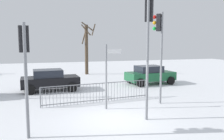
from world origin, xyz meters
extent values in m
plane|color=white|center=(0.00, 0.00, 0.00)|extent=(60.00, 60.00, 0.00)
cylinder|color=slate|center=(1.30, -0.38, 2.58)|extent=(0.11, 0.11, 5.16)
cube|color=black|center=(1.40, -0.25, 4.61)|extent=(0.39, 0.37, 0.90)
sphere|color=red|center=(1.55, -0.05, 4.91)|extent=(0.20, 0.20, 0.20)
sphere|color=orange|center=(1.55, -0.05, 4.61)|extent=(0.20, 0.20, 0.20)
sphere|color=green|center=(1.55, -0.05, 4.31)|extent=(0.20, 0.20, 0.20)
cylinder|color=slate|center=(3.17, 1.88, 2.45)|extent=(0.11, 0.11, 4.89)
cube|color=black|center=(3.05, 1.99, 4.34)|extent=(0.38, 0.38, 0.90)
sphere|color=red|center=(2.87, 2.16, 4.64)|extent=(0.20, 0.20, 0.20)
sphere|color=orange|center=(2.87, 2.16, 4.34)|extent=(0.20, 0.20, 0.20)
sphere|color=green|center=(2.87, 2.16, 4.04)|extent=(0.20, 0.20, 0.20)
cylinder|color=slate|center=(-3.48, -0.99, 1.99)|extent=(0.11, 0.11, 3.97)
cube|color=black|center=(-3.51, -0.83, 3.42)|extent=(0.36, 0.28, 0.90)
sphere|color=red|center=(-3.55, -0.58, 3.72)|extent=(0.20, 0.20, 0.20)
sphere|color=orange|center=(-3.55, -0.58, 3.42)|extent=(0.20, 0.20, 0.20)
sphere|color=green|center=(-3.55, -0.58, 3.12)|extent=(0.20, 0.20, 0.20)
cylinder|color=slate|center=(0.07, 1.67, 1.61)|extent=(0.09, 0.09, 3.22)
cube|color=white|center=(0.46, 1.63, 2.87)|extent=(0.70, 0.10, 0.22)
cube|color=slate|center=(-0.02, 3.12, 1.05)|extent=(6.12, 0.68, 0.04)
cube|color=slate|center=(-0.02, 3.12, 0.12)|extent=(6.12, 0.68, 0.04)
cylinder|color=slate|center=(-2.98, 2.81, 0.53)|extent=(0.02, 0.02, 1.05)
cylinder|color=slate|center=(-2.80, 2.83, 0.53)|extent=(0.02, 0.02, 1.05)
cylinder|color=slate|center=(-2.62, 2.85, 0.53)|extent=(0.02, 0.02, 1.05)
cylinder|color=slate|center=(-2.45, 2.87, 0.53)|extent=(0.02, 0.02, 1.05)
cylinder|color=slate|center=(-2.27, 2.89, 0.53)|extent=(0.02, 0.02, 1.05)
cylinder|color=slate|center=(-2.09, 2.90, 0.53)|extent=(0.02, 0.02, 1.05)
cylinder|color=slate|center=(-1.91, 2.92, 0.53)|extent=(0.02, 0.02, 1.05)
cylinder|color=slate|center=(-1.73, 2.94, 0.53)|extent=(0.02, 0.02, 1.05)
cylinder|color=slate|center=(-1.55, 2.96, 0.53)|extent=(0.02, 0.02, 1.05)
cylinder|color=slate|center=(-1.37, 2.98, 0.53)|extent=(0.02, 0.02, 1.05)
cylinder|color=slate|center=(-1.19, 3.00, 0.53)|extent=(0.02, 0.02, 1.05)
cylinder|color=slate|center=(-1.01, 3.02, 0.53)|extent=(0.02, 0.02, 1.05)
cylinder|color=slate|center=(-0.83, 3.04, 0.53)|extent=(0.02, 0.02, 1.05)
cylinder|color=slate|center=(-0.65, 3.06, 0.53)|extent=(0.02, 0.02, 1.05)
cylinder|color=slate|center=(-0.47, 3.07, 0.53)|extent=(0.02, 0.02, 1.05)
cylinder|color=slate|center=(-0.29, 3.09, 0.53)|extent=(0.02, 0.02, 1.05)
cylinder|color=slate|center=(-0.11, 3.11, 0.53)|extent=(0.02, 0.02, 1.05)
cylinder|color=slate|center=(0.07, 3.13, 0.53)|extent=(0.02, 0.02, 1.05)
cylinder|color=slate|center=(0.25, 3.15, 0.53)|extent=(0.02, 0.02, 1.05)
cylinder|color=slate|center=(0.43, 3.17, 0.53)|extent=(0.02, 0.02, 1.05)
cylinder|color=slate|center=(0.61, 3.19, 0.53)|extent=(0.02, 0.02, 1.05)
cylinder|color=slate|center=(0.79, 3.21, 0.53)|extent=(0.02, 0.02, 1.05)
cylinder|color=slate|center=(0.97, 3.23, 0.53)|extent=(0.02, 0.02, 1.05)
cylinder|color=slate|center=(1.15, 3.24, 0.53)|extent=(0.02, 0.02, 1.05)
cylinder|color=slate|center=(1.33, 3.26, 0.53)|extent=(0.02, 0.02, 1.05)
cylinder|color=slate|center=(1.51, 3.28, 0.53)|extent=(0.02, 0.02, 1.05)
cylinder|color=slate|center=(1.69, 3.30, 0.53)|extent=(0.02, 0.02, 1.05)
cylinder|color=slate|center=(1.87, 3.32, 0.53)|extent=(0.02, 0.02, 1.05)
cylinder|color=slate|center=(2.05, 3.34, 0.53)|extent=(0.02, 0.02, 1.05)
cylinder|color=slate|center=(2.23, 3.36, 0.53)|extent=(0.02, 0.02, 1.05)
cylinder|color=slate|center=(2.41, 3.38, 0.53)|extent=(0.02, 0.02, 1.05)
cylinder|color=slate|center=(2.59, 3.40, 0.53)|extent=(0.02, 0.02, 1.05)
cylinder|color=slate|center=(2.77, 3.41, 0.53)|extent=(0.02, 0.02, 1.05)
cylinder|color=slate|center=(2.95, 3.43, 0.53)|extent=(0.02, 0.02, 1.05)
cylinder|color=slate|center=(-3.07, 2.80, 0.53)|extent=(0.06, 0.06, 1.05)
cylinder|color=slate|center=(3.04, 3.44, 0.53)|extent=(0.06, 0.06, 1.05)
cube|color=#195933|center=(5.28, 7.45, 0.65)|extent=(3.95, 2.07, 0.65)
cube|color=#1E232D|center=(5.13, 7.44, 1.20)|extent=(2.04, 1.68, 0.55)
cylinder|color=black|center=(6.54, 8.43, 0.32)|extent=(0.66, 0.28, 0.64)
cylinder|color=black|center=(6.71, 6.74, 0.32)|extent=(0.66, 0.28, 0.64)
cylinder|color=black|center=(3.85, 8.16, 0.32)|extent=(0.66, 0.28, 0.64)
cylinder|color=black|center=(4.02, 6.47, 0.32)|extent=(0.66, 0.28, 0.64)
cube|color=black|center=(-2.42, 7.03, 0.65)|extent=(3.89, 1.90, 0.65)
cube|color=#1E232D|center=(-2.57, 7.02, 1.20)|extent=(1.98, 1.60, 0.55)
cylinder|color=black|center=(-1.12, 7.95, 0.32)|extent=(0.65, 0.25, 0.64)
cylinder|color=black|center=(-1.03, 6.25, 0.32)|extent=(0.65, 0.25, 0.64)
cylinder|color=black|center=(-3.82, 7.80, 0.32)|extent=(0.65, 0.25, 0.64)
cylinder|color=black|center=(-3.73, 6.11, 0.32)|extent=(0.65, 0.25, 0.64)
cylinder|color=#473828|center=(1.51, 14.61, 2.54)|extent=(0.34, 0.34, 5.08)
cylinder|color=#473828|center=(2.27, 14.60, 4.57)|extent=(0.13, 1.58, 1.12)
cylinder|color=#473828|center=(1.26, 14.80, 3.67)|extent=(0.53, 0.67, 1.10)
cylinder|color=#473828|center=(1.51, 14.05, 4.88)|extent=(1.19, 0.13, 0.89)
cylinder|color=#473828|center=(1.41, 14.18, 4.53)|extent=(0.97, 0.34, 1.12)
camera|label=1|loc=(-2.95, -9.34, 3.32)|focal=37.66mm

